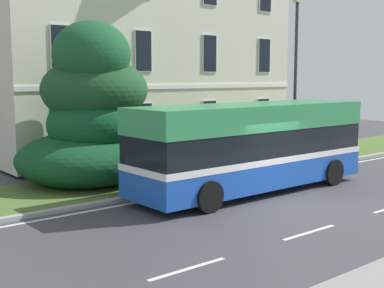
{
  "coord_description": "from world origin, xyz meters",
  "views": [
    {
      "loc": [
        -12.39,
        -9.78,
        3.95
      ],
      "look_at": [
        -0.44,
        4.9,
        1.48
      ],
      "focal_mm": 48.02,
      "sensor_mm": 36.0,
      "label": 1
    }
  ],
  "objects_px": {
    "street_lamp_post": "(296,68)",
    "litter_bin": "(246,154)",
    "evergreen_tree": "(91,119)",
    "single_decker_bus": "(252,146)",
    "georgian_townhouse": "(120,37)"
  },
  "relations": [
    {
      "from": "single_decker_bus",
      "to": "georgian_townhouse",
      "type": "bearing_deg",
      "value": 79.34
    },
    {
      "from": "evergreen_tree",
      "to": "single_decker_bus",
      "type": "xyz_separation_m",
      "value": [
        3.77,
        -4.51,
        -0.82
      ]
    },
    {
      "from": "street_lamp_post",
      "to": "litter_bin",
      "type": "height_order",
      "value": "street_lamp_post"
    },
    {
      "from": "evergreen_tree",
      "to": "single_decker_bus",
      "type": "relative_size",
      "value": 0.64
    },
    {
      "from": "single_decker_bus",
      "to": "litter_bin",
      "type": "distance_m",
      "value": 3.97
    },
    {
      "from": "street_lamp_post",
      "to": "litter_bin",
      "type": "distance_m",
      "value": 4.54
    },
    {
      "from": "georgian_townhouse",
      "to": "litter_bin",
      "type": "distance_m",
      "value": 10.8
    },
    {
      "from": "evergreen_tree",
      "to": "litter_bin",
      "type": "bearing_deg",
      "value": -14.46
    },
    {
      "from": "single_decker_bus",
      "to": "street_lamp_post",
      "type": "xyz_separation_m",
      "value": [
        5.32,
        2.58,
        2.73
      ]
    },
    {
      "from": "single_decker_bus",
      "to": "street_lamp_post",
      "type": "relative_size",
      "value": 1.25
    },
    {
      "from": "single_decker_bus",
      "to": "evergreen_tree",
      "type": "bearing_deg",
      "value": 129.44
    },
    {
      "from": "georgian_townhouse",
      "to": "single_decker_bus",
      "type": "height_order",
      "value": "georgian_townhouse"
    },
    {
      "from": "evergreen_tree",
      "to": "street_lamp_post",
      "type": "height_order",
      "value": "street_lamp_post"
    },
    {
      "from": "street_lamp_post",
      "to": "georgian_townhouse",
      "type": "bearing_deg",
      "value": 107.92
    },
    {
      "from": "georgian_townhouse",
      "to": "street_lamp_post",
      "type": "bearing_deg",
      "value": -72.08
    }
  ]
}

